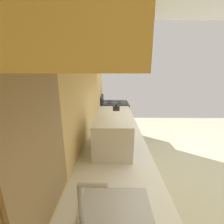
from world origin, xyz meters
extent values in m
plane|color=beige|center=(0.00, 0.00, 0.00)|extent=(6.53, 6.53, 0.00)
cube|color=#EAC276|center=(0.00, 1.66, 1.41)|extent=(4.20, 0.12, 2.82)
cube|color=#F1CC75|center=(-0.35, 1.28, 0.44)|extent=(3.34, 0.63, 0.87)
cube|color=white|center=(-0.35, 1.28, 0.88)|extent=(3.37, 0.66, 0.02)
cube|color=#332819|center=(-0.59, 0.97, 0.44)|extent=(0.01, 0.01, 0.80)
cube|color=#332819|center=(-0.11, 0.97, 0.44)|extent=(0.01, 0.01, 0.80)
cube|color=#332819|center=(0.36, 0.97, 0.44)|extent=(0.01, 0.01, 0.80)
cube|color=#332819|center=(0.84, 0.97, 0.44)|extent=(0.01, 0.01, 0.80)
cube|color=#F6D375|center=(-0.35, 1.42, 1.97)|extent=(2.49, 0.35, 0.74)
cube|color=#997A4C|center=(-1.28, 1.58, 1.29)|extent=(0.44, 0.02, 0.65)
cube|color=white|center=(-1.28, 1.59, 1.29)|extent=(0.38, 0.01, 0.59)
cube|color=black|center=(1.65, 1.26, 0.45)|extent=(0.65, 0.67, 0.89)
cube|color=black|center=(1.65, 0.92, 0.40)|extent=(0.51, 0.01, 0.49)
cube|color=black|center=(1.65, 1.26, 0.90)|extent=(0.62, 0.64, 0.02)
cube|color=black|center=(1.65, 1.58, 0.98)|extent=(0.62, 0.04, 0.18)
cylinder|color=#38383D|center=(1.51, 1.14, 0.92)|extent=(0.11, 0.11, 0.01)
cylinder|color=#38383D|center=(1.79, 1.14, 0.92)|extent=(0.11, 0.11, 0.01)
cylinder|color=#38383D|center=(1.51, 1.38, 0.92)|extent=(0.11, 0.11, 0.01)
cylinder|color=#38383D|center=(1.79, 1.38, 0.92)|extent=(0.11, 0.11, 0.01)
cylinder|color=#B7BABF|center=(-1.28, 1.44, 1.02)|extent=(0.02, 0.02, 0.22)
cylinder|color=#B7BABF|center=(-1.28, 1.39, 1.13)|extent=(0.02, 0.13, 0.02)
cube|color=white|center=(-0.54, 1.30, 1.05)|extent=(0.51, 0.33, 0.31)
cube|color=black|center=(-0.59, 1.13, 1.05)|extent=(0.31, 0.01, 0.22)
cube|color=#2D2D33|center=(-0.34, 1.13, 1.05)|extent=(0.09, 0.01, 0.22)
cylinder|color=gold|center=(-0.10, 1.24, 0.92)|extent=(0.12, 0.12, 0.05)
cylinder|color=#F3C050|center=(-0.10, 1.24, 0.93)|extent=(0.10, 0.10, 0.02)
cylinder|color=black|center=(0.66, 1.24, 0.97)|extent=(0.12, 0.12, 0.15)
cylinder|color=black|center=(0.66, 1.24, 1.06)|extent=(0.03, 0.03, 0.02)
cylinder|color=black|center=(0.73, 1.24, 1.00)|extent=(0.08, 0.02, 0.05)
camera|label=1|loc=(-1.79, 1.30, 1.60)|focal=22.92mm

